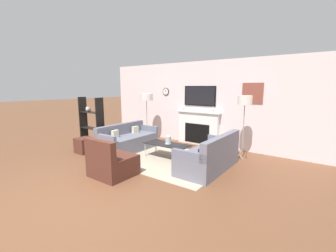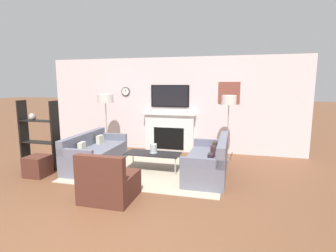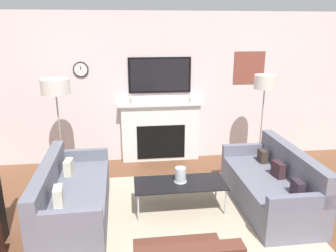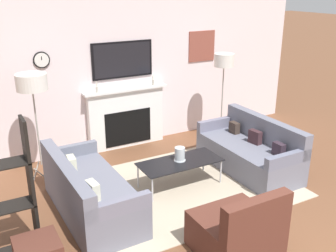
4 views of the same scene
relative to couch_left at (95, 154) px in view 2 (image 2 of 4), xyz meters
The scene contains 12 objects.
ground_plane 2.98m from the couch_left, 63.02° to the right, with size 60.00×60.00×0.00m, color brown.
fireplace_wall 2.58m from the couch_left, 55.82° to the left, with size 7.55×0.28×2.70m.
area_rug 1.37m from the couch_left, ahead, with size 3.31×2.34×0.01m.
couch_left is the anchor object (origin of this frame).
couch_right 2.70m from the couch_left, ahead, with size 0.82×1.79×0.84m.
armchair 1.98m from the couch_left, 53.54° to the right, with size 0.84×0.80×0.84m.
coffee_table 1.42m from the couch_left, ahead, with size 1.24×0.55×0.40m.
hurricane_candle 1.45m from the couch_left, ahead, with size 0.17×0.17×0.21m.
floor_lamp_left 1.80m from the couch_left, 105.18° to the left, with size 0.44×0.44×1.67m.
floor_lamp_right 3.50m from the couch_left, 22.53° to the left, with size 0.36×0.36×1.68m.
shelf_unit 1.32m from the couch_left, 161.46° to the right, with size 0.91×0.28×1.58m.
ottoman 1.24m from the couch_left, 132.48° to the right, with size 0.44×0.44×0.43m.
Camera 2 is at (1.86, -2.77, 1.94)m, focal length 28.00 mm.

